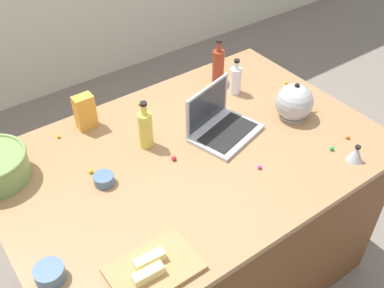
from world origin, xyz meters
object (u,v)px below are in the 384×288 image
Objects in this scene: ramekin_small at (50,274)px; candy_bag at (85,112)px; butter_stick_right at (150,260)px; butter_stick_left at (148,274)px; kitchen_timer at (356,154)px; kettle at (294,102)px; cutting_board at (154,269)px; laptop at (220,124)px; ramekin_medium at (104,179)px; bottle_soy at (218,66)px; bottle_vinegar at (236,80)px; bottle_oil at (145,129)px.

candy_bag reaches higher than ramekin_small.
butter_stick_left is at bearing -126.49° from butter_stick_right.
butter_stick_left is 0.90m from candy_bag.
kitchen_timer reaches higher than butter_stick_right.
kettle reaches higher than cutting_board.
butter_stick_right is 1.43× the size of kitchen_timer.
ramekin_small is 0.60× the size of candy_bag.
candy_bag is at bearing 55.64° from ramekin_small.
laptop reaches higher than ramekin_small.
kitchen_timer reaches higher than cutting_board.
candy_bag reaches higher than kitchen_timer.
ramekin_medium is (0.09, 0.49, -0.02)m from butter_stick_left.
kettle is at bearing 19.39° from butter_stick_left.
cutting_board is at bearing -97.01° from ramekin_medium.
ramekin_medium is (-0.85, -0.33, -0.08)m from bottle_soy.
butter_stick_right is (-0.65, -0.43, -0.01)m from laptop.
laptop is 3.49× the size of ramekin_small.
butter_stick_left is at bearing -100.68° from ramekin_medium.
ramekin_small is at bearing -140.19° from ramekin_medium.
laptop is 1.18× the size of cutting_board.
butter_stick_right is at bearing -97.59° from ramekin_medium.
laptop reaches higher than candy_bag.
bottle_vinegar is 0.33m from kettle.
laptop is at bearing 35.02° from cutting_board.
cutting_board is 3.93× the size of kitchen_timer.
laptop is at bearing 16.41° from ramekin_small.
bottle_oil is 1.09× the size of kettle.
cutting_board is (-0.91, -0.80, -0.09)m from bottle_soy.
bottle_soy is 0.92m from ramekin_medium.
bottle_oil is at bearing 137.78° from kitchen_timer.
bottle_oil reaches higher than butter_stick_left.
laptop reaches higher than cutting_board.
laptop reaches higher than bottle_vinegar.
bottle_vinegar is 1.31m from ramekin_small.
kitchen_timer is (0.08, -0.71, -0.04)m from bottle_vinegar.
ramekin_small is at bearing -172.61° from kettle.
butter_stick_right is at bearing -145.00° from bottle_vinegar.
ramekin_medium is 0.49× the size of candy_bag.
candy_bag is (-0.84, 0.51, 0.01)m from kettle.
bottle_vinegar is 0.90× the size of kettle.
ramekin_small is (-0.62, -0.40, -0.07)m from bottle_oil.
bottle_oil is at bearing -171.13° from bottle_vinegar.
bottle_soy is 0.81× the size of cutting_board.
candy_bag is at bearing 118.97° from bottle_oil.
bottle_soy is 1.45× the size of candy_bag.
bottle_vinegar is at bearing 38.22° from laptop.
candy_bag is at bearing 78.40° from butter_stick_right.
butter_stick_left and butter_stick_right have the same top height.
bottle_oil is 2.27× the size of ramekin_small.
laptop reaches higher than butter_stick_right.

